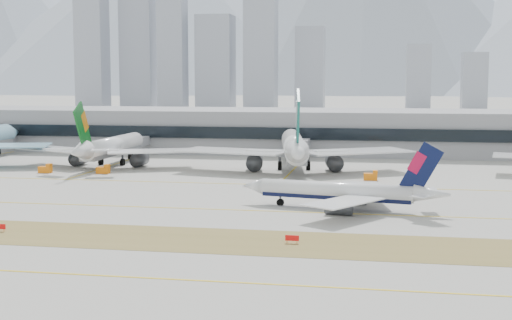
% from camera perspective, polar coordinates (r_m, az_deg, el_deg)
% --- Properties ---
extents(ground, '(3000.00, 3000.00, 0.00)m').
position_cam_1_polar(ground, '(149.20, -4.40, -3.57)').
color(ground, '#9A9790').
rests_on(ground, ground).
extents(apron_markings, '(360.00, 122.22, 0.06)m').
position_cam_1_polar(apron_markings, '(99.15, -12.35, -8.84)').
color(apron_markings, olive).
rests_on(apron_markings, ground).
extents(taxiing_airliner, '(42.55, 36.53, 14.38)m').
position_cam_1_polar(taxiing_airliner, '(143.68, 7.01, -2.58)').
color(taxiing_airliner, white).
rests_on(taxiing_airliner, ground).
extents(widebody_eva, '(56.95, 55.47, 20.29)m').
position_cam_1_polar(widebody_eva, '(219.30, -11.59, 0.96)').
color(widebody_eva, white).
rests_on(widebody_eva, ground).
extents(widebody_cathay, '(66.44, 65.70, 23.97)m').
position_cam_1_polar(widebody_cathay, '(203.85, 3.08, 0.95)').
color(widebody_cathay, white).
rests_on(widebody_cathay, ground).
extents(terminal, '(280.00, 43.10, 15.00)m').
position_cam_1_polar(terminal, '(260.32, 1.95, 2.40)').
color(terminal, gray).
rests_on(terminal, ground).
extents(hold_sign_left, '(2.20, 0.15, 1.35)m').
position_cam_1_polar(hold_sign_left, '(130.05, -19.83, -5.04)').
color(hold_sign_left, red).
rests_on(hold_sign_left, ground).
extents(hold_sign_right, '(2.20, 0.15, 1.35)m').
position_cam_1_polar(hold_sign_right, '(113.84, 2.90, -6.26)').
color(hold_sign_right, red).
rests_on(hold_sign_right, ground).
extents(gse_extra, '(3.55, 2.00, 2.60)m').
position_cam_1_polar(gse_extra, '(207.14, -16.47, -0.70)').
color(gse_extra, orange).
rests_on(gse_extra, ground).
extents(gse_c, '(3.55, 2.00, 2.60)m').
position_cam_1_polar(gse_c, '(186.55, 9.20, -1.29)').
color(gse_c, orange).
rests_on(gse_c, ground).
extents(gse_b, '(3.55, 2.00, 2.60)m').
position_cam_1_polar(gse_b, '(201.72, -12.09, -0.77)').
color(gse_b, orange).
rests_on(gse_b, ground).
extents(city_skyline, '(342.00, 49.80, 140.00)m').
position_cam_1_polar(city_skyline, '(613.18, -3.45, 8.69)').
color(city_skyline, '#979DAC').
rests_on(city_skyline, ground).
extents(mountain_ridge, '(2830.00, 1120.00, 470.00)m').
position_cam_1_polar(mountain_ridge, '(1554.15, 10.19, 12.13)').
color(mountain_ridge, '#9EA8B7').
rests_on(mountain_ridge, ground).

